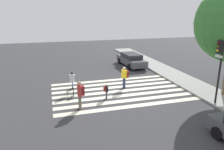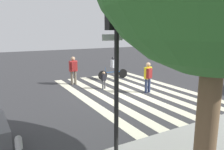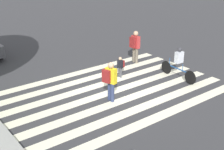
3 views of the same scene
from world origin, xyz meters
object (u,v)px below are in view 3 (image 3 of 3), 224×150
pedestrian_adult_tall_backpack (121,65)px  pedestrian_child_with_backpack (110,79)px  pedestrian_adult_blue_shirt (135,44)px  cyclist_mid_street (179,62)px

pedestrian_adult_tall_backpack → pedestrian_child_with_backpack: size_ratio=0.62×
pedestrian_adult_blue_shirt → cyclist_mid_street: bearing=1.9°
pedestrian_adult_blue_shirt → pedestrian_adult_tall_backpack: size_ratio=1.71×
pedestrian_adult_blue_shirt → pedestrian_adult_tall_backpack: 2.32m
pedestrian_child_with_backpack → pedestrian_adult_tall_backpack: bearing=113.1°
pedestrian_adult_blue_shirt → cyclist_mid_street: (-3.04, -0.16, -0.20)m
pedestrian_adult_tall_backpack → cyclist_mid_street: 2.83m
pedestrian_adult_blue_shirt → pedestrian_child_with_backpack: (-2.93, 3.94, -0.06)m
cyclist_mid_street → pedestrian_child_with_backpack: bearing=92.1°
pedestrian_adult_blue_shirt → cyclist_mid_street: size_ratio=0.79×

